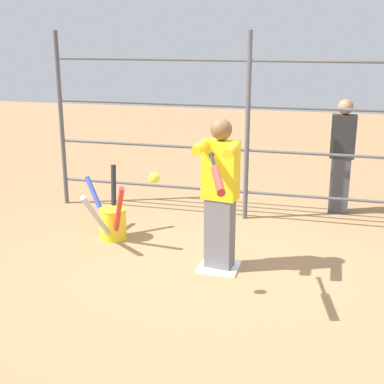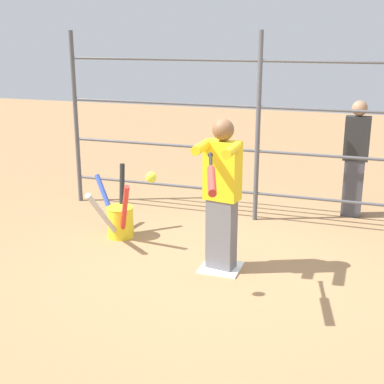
{
  "view_description": "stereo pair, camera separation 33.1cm",
  "coord_description": "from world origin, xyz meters",
  "px_view_note": "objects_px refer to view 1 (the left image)",
  "views": [
    {
      "loc": [
        -1.03,
        4.95,
        2.3
      ],
      "look_at": [
        0.2,
        0.32,
        0.89
      ],
      "focal_mm": 50.0,
      "sensor_mm": 36.0,
      "label": 1
    },
    {
      "loc": [
        -1.35,
        4.85,
        2.3
      ],
      "look_at": [
        0.2,
        0.32,
        0.89
      ],
      "focal_mm": 50.0,
      "sensor_mm": 36.0,
      "label": 2
    }
  ],
  "objects_px": {
    "batter": "(220,190)",
    "softball_in_flight": "(154,178)",
    "baseball_bat_swinging": "(217,177)",
    "bat_bucket": "(112,220)",
    "bystander_behind_fence": "(342,155)"
  },
  "relations": [
    {
      "from": "softball_in_flight",
      "to": "bystander_behind_fence",
      "type": "xyz_separation_m",
      "value": [
        -1.57,
        -2.97,
        -0.35
      ]
    },
    {
      "from": "softball_in_flight",
      "to": "batter",
      "type": "bearing_deg",
      "value": -117.07
    },
    {
      "from": "baseball_bat_swinging",
      "to": "softball_in_flight",
      "type": "xyz_separation_m",
      "value": [
        0.56,
        -0.07,
        -0.07
      ]
    },
    {
      "from": "baseball_bat_swinging",
      "to": "bystander_behind_fence",
      "type": "xyz_separation_m",
      "value": [
        -1.01,
        -3.05,
        -0.42
      ]
    },
    {
      "from": "batter",
      "to": "baseball_bat_swinging",
      "type": "bearing_deg",
      "value": 100.11
    },
    {
      "from": "batter",
      "to": "softball_in_flight",
      "type": "distance_m",
      "value": 0.94
    },
    {
      "from": "baseball_bat_swinging",
      "to": "bystander_behind_fence",
      "type": "relative_size",
      "value": 0.53
    },
    {
      "from": "baseball_bat_swinging",
      "to": "bat_bucket",
      "type": "xyz_separation_m",
      "value": [
        1.54,
        -1.35,
        -0.97
      ]
    },
    {
      "from": "bystander_behind_fence",
      "to": "bat_bucket",
      "type": "bearing_deg",
      "value": 33.58
    },
    {
      "from": "batter",
      "to": "bystander_behind_fence",
      "type": "distance_m",
      "value": 2.47
    },
    {
      "from": "batter",
      "to": "bat_bucket",
      "type": "distance_m",
      "value": 1.58
    },
    {
      "from": "batter",
      "to": "baseball_bat_swinging",
      "type": "height_order",
      "value": "batter"
    },
    {
      "from": "bat_bucket",
      "to": "bystander_behind_fence",
      "type": "distance_m",
      "value": 3.11
    },
    {
      "from": "batter",
      "to": "baseball_bat_swinging",
      "type": "xyz_separation_m",
      "value": [
        -0.15,
        0.87,
        0.37
      ]
    },
    {
      "from": "softball_in_flight",
      "to": "bat_bucket",
      "type": "xyz_separation_m",
      "value": [
        0.98,
        -1.28,
        -0.9
      ]
    }
  ]
}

